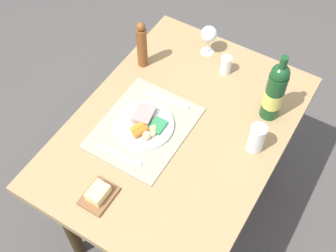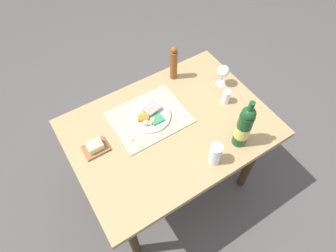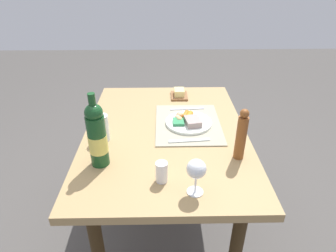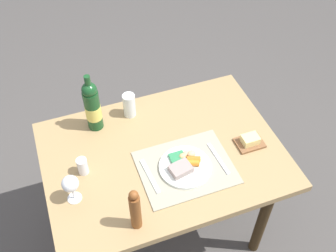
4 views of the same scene
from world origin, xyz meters
name	(u,v)px [view 1 (image 1 of 4)]	position (x,y,z in m)	size (l,w,h in m)	color
ground_plane	(176,208)	(0.00, 0.00, 0.00)	(8.00, 8.00, 0.00)	#494542
dining_table	(178,141)	(0.00, 0.00, 0.63)	(1.11, 0.80, 0.72)	#9F8052
placemat	(144,127)	(0.07, -0.12, 0.72)	(0.42, 0.33, 0.01)	#9B967F
dinner_plate	(145,124)	(0.06, -0.12, 0.74)	(0.24, 0.24, 0.04)	white
fork	(168,99)	(-0.10, -0.11, 0.73)	(0.02, 0.20, 0.01)	silver
knife	(120,155)	(0.23, -0.12, 0.73)	(0.02, 0.19, 0.01)	silver
salt_shaker	(226,65)	(-0.37, 0.02, 0.76)	(0.05, 0.05, 0.09)	white
wine_glass	(209,35)	(-0.44, -0.10, 0.83)	(0.07, 0.07, 0.15)	white
butter_dish	(98,194)	(0.41, -0.09, 0.74)	(0.13, 0.10, 0.05)	brown
pepper_mill	(142,45)	(-0.22, -0.31, 0.83)	(0.04, 0.04, 0.23)	brown
wine_bottle	(275,92)	(-0.25, 0.28, 0.86)	(0.08, 0.08, 0.32)	#16451F
water_tumbler	(256,140)	(-0.07, 0.30, 0.78)	(0.06, 0.06, 0.13)	silver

